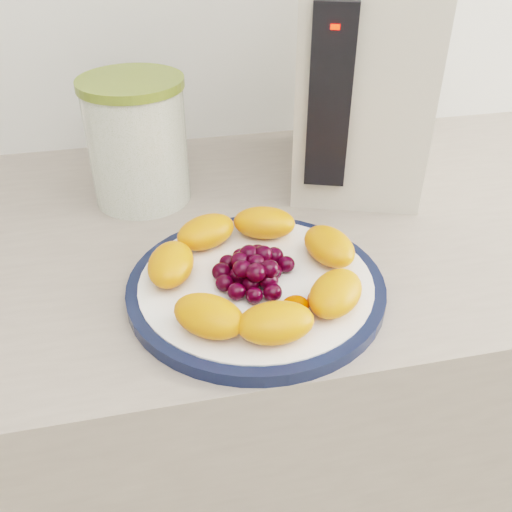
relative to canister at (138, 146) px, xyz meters
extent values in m
cube|color=gray|center=(0.20, -0.10, -0.53)|extent=(3.50, 0.60, 0.90)
cube|color=#9E6E4F|center=(0.20, -0.10, -0.56)|extent=(3.48, 0.58, 0.84)
cylinder|color=#101834|center=(0.11, -0.25, -0.07)|extent=(0.29, 0.29, 0.01)
cylinder|color=white|center=(0.11, -0.25, -0.07)|extent=(0.26, 0.26, 0.02)
cylinder|color=#485A1F|center=(0.00, 0.00, 0.00)|extent=(0.14, 0.14, 0.16)
cylinder|color=olive|center=(0.00, 0.00, 0.09)|extent=(0.14, 0.14, 0.01)
cube|color=beige|center=(0.33, 0.01, 0.07)|extent=(0.25, 0.29, 0.31)
cube|color=black|center=(0.24, -0.09, 0.08)|extent=(0.06, 0.03, 0.23)
cube|color=#FF0C05|center=(0.24, -0.10, 0.17)|extent=(0.01, 0.01, 0.01)
ellipsoid|color=orange|center=(0.20, -0.23, -0.05)|extent=(0.07, 0.09, 0.04)
ellipsoid|color=orange|center=(0.14, -0.16, -0.05)|extent=(0.09, 0.07, 0.04)
ellipsoid|color=orange|center=(0.07, -0.17, -0.05)|extent=(0.09, 0.08, 0.04)
ellipsoid|color=orange|center=(0.02, -0.23, -0.05)|extent=(0.07, 0.09, 0.04)
ellipsoid|color=orange|center=(0.05, -0.32, -0.05)|extent=(0.09, 0.09, 0.04)
ellipsoid|color=orange|center=(0.11, -0.35, -0.05)|extent=(0.08, 0.05, 0.04)
ellipsoid|color=orange|center=(0.18, -0.32, -0.05)|extent=(0.09, 0.09, 0.04)
ellipsoid|color=black|center=(0.11, -0.25, -0.06)|extent=(0.02, 0.02, 0.02)
ellipsoid|color=black|center=(0.13, -0.25, -0.05)|extent=(0.02, 0.02, 0.02)
ellipsoid|color=black|center=(0.12, -0.24, -0.05)|extent=(0.02, 0.02, 0.02)
ellipsoid|color=black|center=(0.10, -0.24, -0.05)|extent=(0.02, 0.02, 0.02)
ellipsoid|color=black|center=(0.09, -0.25, -0.05)|extent=(0.02, 0.02, 0.02)
ellipsoid|color=black|center=(0.10, -0.27, -0.06)|extent=(0.02, 0.02, 0.02)
ellipsoid|color=black|center=(0.12, -0.27, -0.05)|extent=(0.02, 0.02, 0.02)
ellipsoid|color=black|center=(0.15, -0.24, -0.05)|extent=(0.02, 0.02, 0.02)
ellipsoid|color=black|center=(0.14, -0.23, -0.05)|extent=(0.02, 0.02, 0.02)
ellipsoid|color=black|center=(0.12, -0.22, -0.05)|extent=(0.02, 0.02, 0.02)
ellipsoid|color=black|center=(0.10, -0.22, -0.06)|extent=(0.02, 0.02, 0.02)
ellipsoid|color=black|center=(0.08, -0.23, -0.05)|extent=(0.02, 0.02, 0.02)
ellipsoid|color=black|center=(0.07, -0.24, -0.05)|extent=(0.02, 0.02, 0.02)
ellipsoid|color=black|center=(0.07, -0.26, -0.05)|extent=(0.02, 0.02, 0.02)
ellipsoid|color=black|center=(0.08, -0.28, -0.05)|extent=(0.02, 0.02, 0.02)
ellipsoid|color=black|center=(0.10, -0.29, -0.06)|extent=(0.02, 0.02, 0.02)
ellipsoid|color=black|center=(0.12, -0.29, -0.05)|extent=(0.02, 0.02, 0.02)
ellipsoid|color=black|center=(0.11, -0.25, -0.04)|extent=(0.02, 0.02, 0.02)
ellipsoid|color=black|center=(0.12, -0.24, -0.04)|extent=(0.02, 0.02, 0.02)
ellipsoid|color=black|center=(0.11, -0.24, -0.04)|extent=(0.02, 0.02, 0.02)
ellipsoid|color=black|center=(0.09, -0.25, -0.04)|extent=(0.02, 0.02, 0.02)
ellipsoid|color=black|center=(0.09, -0.26, -0.04)|extent=(0.02, 0.02, 0.02)
ellipsoid|color=black|center=(0.11, -0.27, -0.04)|extent=(0.02, 0.02, 0.02)
ellipsoid|color=black|center=(0.12, -0.27, -0.04)|extent=(0.02, 0.02, 0.02)
ellipsoid|color=#D63700|center=(0.14, -0.32, -0.05)|extent=(0.03, 0.03, 0.02)
ellipsoid|color=#D63700|center=(0.17, -0.31, -0.05)|extent=(0.04, 0.04, 0.02)
camera|label=1|loc=(0.00, -0.75, 0.32)|focal=40.00mm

